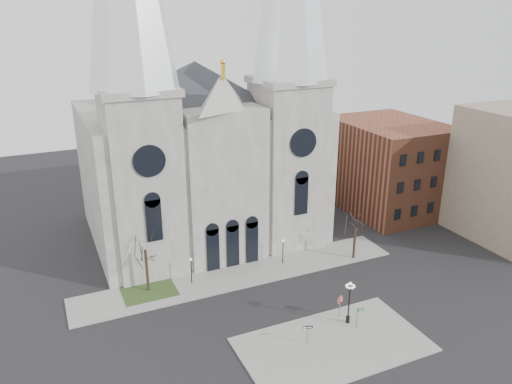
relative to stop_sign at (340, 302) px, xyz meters
name	(u,v)px	position (x,y,z in m)	size (l,w,h in m)	color
ground	(282,325)	(-6.05, 1.34, -1.91)	(160.00, 160.00, 0.00)	black
sidewalk_near	(333,344)	(-3.05, -3.66, -1.84)	(18.00, 10.00, 0.14)	gray
sidewalk_far	(241,275)	(-6.05, 12.34, -1.84)	(40.00, 6.00, 0.14)	gray
grass_patch	(149,290)	(-17.05, 13.34, -1.82)	(6.00, 5.00, 0.18)	#2C431D
cathedral	(204,107)	(-6.05, 24.20, 16.57)	(33.00, 26.66, 54.00)	gray
bg_building_brick	(388,166)	(23.95, 23.34, 5.09)	(14.00, 18.00, 14.00)	brown
bg_building_tan	(512,176)	(31.95, 7.34, 7.09)	(10.00, 14.00, 18.00)	gray
tree_left	(145,247)	(-17.05, 13.34, 3.67)	(3.20, 3.20, 7.50)	black
tree_right	(356,227)	(8.95, 10.34, 2.56)	(3.20, 3.20, 6.00)	black
ped_lamp_left	(191,266)	(-12.05, 12.84, 0.42)	(0.32, 0.32, 3.26)	black
ped_lamp_right	(283,247)	(-0.05, 12.84, 0.42)	(0.32, 0.32, 3.26)	black
stop_sign	(340,302)	(0.00, 0.00, 0.00)	(0.90, 0.09, 2.48)	slate
globe_lamp	(349,297)	(0.22, -1.27, 1.20)	(1.07, 1.07, 4.73)	black
one_way_sign	(308,331)	(-5.28, -2.55, -0.34)	(0.88, 0.32, 2.09)	slate
street_name_sign	(358,316)	(0.56, -2.40, -0.40)	(0.74, 0.15, 2.33)	slate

